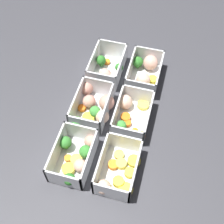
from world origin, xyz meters
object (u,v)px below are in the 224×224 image
Objects in this scene: container_near_left at (107,69)px; container_near_center at (93,106)px; container_near_right at (76,156)px; container_far_center at (130,114)px; container_far_right at (117,171)px; container_far_left at (145,72)px.

container_near_left and container_near_center have the same top height.
container_near_right and container_far_center have the same top height.
container_near_left and container_far_right have the same top height.
container_near_left is at bearing -160.31° from container_far_right.
container_far_center is 0.19m from container_far_right.
container_near_right is 1.04× the size of container_far_left.
container_near_center is 1.12× the size of container_far_right.
container_near_left is 0.19m from container_far_center.
container_far_left is 0.17m from container_far_center.
container_far_left is (-0.35, 0.12, 0.00)m from container_near_right.
container_far_left is at bearing 179.96° from container_far_right.
container_far_center is at bearing 36.47° from container_near_left.
container_near_center is at bearing -0.28° from container_near_left.
container_near_center is 1.13× the size of container_far_left.
container_near_left is at bearing -82.02° from container_far_left.
container_near_left is 0.37m from container_far_right.
container_far_left is (-0.02, 0.12, 0.00)m from container_near_left.
container_near_right is at bearing 1.04° from container_near_center.
container_near_center is at bearing -178.96° from container_near_right.
container_far_left is (-0.18, 0.12, 0.00)m from container_near_center.
container_near_left and container_far_left have the same top height.
container_near_left is at bearing 179.72° from container_near_center.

